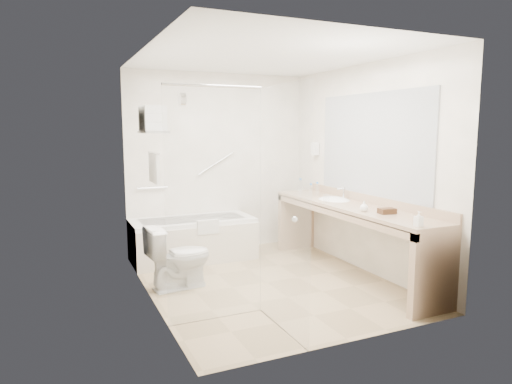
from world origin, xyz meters
name	(u,v)px	position (x,y,z in m)	size (l,w,h in m)	color
floor	(267,282)	(0.00, 0.00, 0.00)	(3.20, 3.20, 0.00)	tan
ceiling	(268,56)	(0.00, 0.00, 2.50)	(2.60, 3.20, 0.10)	white
wall_back	(219,163)	(0.00, 1.60, 1.25)	(2.60, 0.10, 2.50)	white
wall_front	(355,191)	(0.00, -1.60, 1.25)	(2.60, 0.10, 2.50)	white
wall_left	(148,178)	(-1.30, 0.00, 1.25)	(0.10, 3.20, 2.50)	white
wall_right	(363,169)	(1.30, 0.00, 1.25)	(0.10, 3.20, 2.50)	white
bathtub	(193,239)	(-0.50, 1.24, 0.28)	(1.60, 0.73, 0.59)	white
grab_bar_short	(153,188)	(-0.95, 1.56, 0.95)	(0.03, 0.03, 0.40)	silver
grab_bar_long	(216,163)	(-0.05, 1.56, 1.25)	(0.03, 0.03, 0.60)	silver
shower_enclosure	(247,207)	(-0.63, -0.93, 1.07)	(0.96, 0.91, 2.11)	silver
towel_shelf	(153,127)	(-1.17, 0.35, 1.75)	(0.24, 0.55, 0.81)	silver
vanity_counter	(351,222)	(1.02, -0.15, 0.64)	(0.55, 2.70, 0.95)	tan
sink	(334,202)	(1.05, 0.25, 0.82)	(0.40, 0.52, 0.14)	white
faucet	(344,193)	(1.20, 0.25, 0.93)	(0.03, 0.03, 0.14)	silver
mirror	(372,144)	(1.29, -0.15, 1.55)	(0.02, 2.00, 1.20)	#A6ACB2
hairdryer_unit	(315,149)	(1.25, 1.05, 1.45)	(0.08, 0.10, 0.18)	white
toilet	(179,257)	(-0.95, 0.24, 0.34)	(0.39, 0.70, 0.69)	white
amenity_basket	(387,211)	(1.02, -0.78, 0.88)	(0.17, 0.11, 0.06)	#412617
soap_bottle_a	(418,223)	(0.86, -1.40, 0.88)	(0.06, 0.14, 0.07)	white
soap_bottle_b	(364,207)	(0.88, -0.58, 0.89)	(0.09, 0.11, 0.09)	white
water_bottle_left	(311,190)	(0.92, 0.59, 0.93)	(0.05, 0.05, 0.17)	silver
water_bottle_mid	(317,189)	(1.06, 0.66, 0.93)	(0.05, 0.05, 0.18)	silver
water_bottle_right	(300,185)	(1.05, 1.10, 0.93)	(0.06, 0.06, 0.18)	silver
drinking_glass_near	(326,199)	(0.83, 0.09, 0.90)	(0.08, 0.08, 0.10)	silver
drinking_glass_far	(300,192)	(0.87, 0.80, 0.89)	(0.07, 0.07, 0.08)	silver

